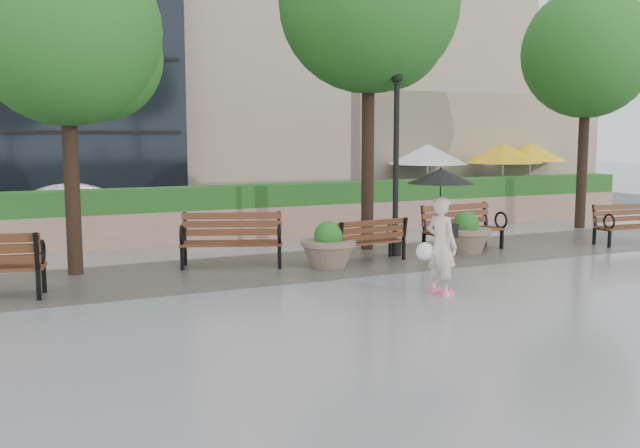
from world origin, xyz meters
name	(u,v)px	position (x,y,z in m)	size (l,w,h in m)	color
ground	(402,293)	(0.00, 0.00, 0.00)	(100.00, 100.00, 0.00)	gray
cobble_strip	(323,263)	(0.00, 3.00, 0.01)	(28.00, 3.20, 0.01)	#383330
hedge_wall	(254,212)	(0.00, 7.00, 0.66)	(24.00, 0.80, 1.35)	tan
cafe_wall	(483,152)	(9.50, 10.00, 2.00)	(10.00, 0.60, 4.00)	tan
cafe_hedge	(513,203)	(9.00, 7.80, 0.45)	(8.00, 0.50, 0.90)	#26521B
asphalt_street	(209,221)	(0.00, 11.00, 0.00)	(40.00, 7.00, 0.00)	black
bench_1	(232,251)	(-1.80, 3.41, 0.31)	(2.11, 1.44, 1.06)	#592C19
bench_2	(367,249)	(0.88, 2.78, 0.26)	(1.72, 0.83, 0.89)	#592C19
bench_3	(463,237)	(3.54, 3.09, 0.31)	(1.99, 0.94, 1.03)	#592C19
bench_4	(630,233)	(7.70, 2.15, 0.28)	(1.82, 0.85, 0.95)	#592C19
planter_left	(328,249)	(-0.08, 2.59, 0.36)	(1.09, 1.09, 0.91)	#7F6B56
planter_right	(466,237)	(3.41, 2.83, 0.36)	(1.11, 1.11, 0.93)	#7F6B56
lamppost	(396,176)	(1.80, 3.18, 1.71)	(0.28, 0.28, 3.90)	black
tree_0	(74,38)	(-4.52, 4.05, 4.33)	(3.51, 3.42, 6.16)	black
tree_1	(373,9)	(1.84, 4.28, 5.35)	(3.99, 3.99, 7.49)	black
tree_2	(589,58)	(9.12, 5.04, 4.69)	(3.61, 3.54, 6.60)	black
patio_umb_white	(428,155)	(6.34, 8.69, 1.99)	(2.50, 2.50, 2.30)	black
patio_umb_yellow_a	(503,154)	(9.05, 8.41, 1.99)	(2.50, 2.50, 2.30)	black
patio_umb_yellow_b	(530,153)	(11.06, 9.41, 1.99)	(2.50, 2.50, 2.30)	black
car_right	(89,209)	(-3.64, 9.71, 0.65)	(1.38, 3.95, 1.30)	white
pedestrian	(441,218)	(0.51, -0.32, 1.25)	(1.11, 1.11, 2.05)	beige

